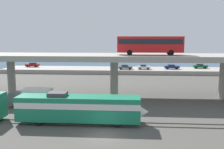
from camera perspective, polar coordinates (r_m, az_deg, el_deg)
The scene contains 14 objects.
ground_plane at distance 30.43m, azimuth -1.97°, elevation -13.51°, with size 260.00×260.00×0.00m, color #4C4944.
rail_strip_near at distance 33.47m, azimuth -1.36°, elevation -11.34°, with size 110.00×0.12×0.12m, color #59544C.
rail_strip_far at distance 34.82m, azimuth -1.13°, elevation -10.55°, with size 110.00×0.12×0.12m, color #59544C.
train_locomotive at distance 33.89m, azimuth -6.17°, elevation -7.36°, with size 17.32×3.04×4.18m.
highway_overpass at distance 48.36m, azimuth 0.50°, elevation 3.55°, with size 96.00×10.57×8.13m.
transit_bus_on_overpass at distance 47.71m, azimuth 8.52°, elevation 6.84°, with size 12.00×2.68×3.40m.
service_truck_west at distance 43.82m, azimuth -17.43°, elevation -4.85°, with size 6.80×2.46×3.04m.
pier_parking_lot at distance 83.84m, azimuth 2.01°, elevation 0.95°, with size 77.06×11.53×1.28m, color #9E998E.
parked_car_0 at distance 80.98m, azimuth 3.00°, elevation 1.69°, with size 4.48×1.83×1.50m.
parked_car_1 at distance 84.13m, azimuth 13.24°, elevation 1.73°, with size 4.69×1.89×1.50m.
parked_car_2 at distance 81.87m, azimuth 7.14°, elevation 1.71°, with size 4.04×2.00×1.50m.
parked_car_3 at distance 91.99m, azimuth -17.42°, elevation 2.11°, with size 4.55×1.84×1.50m.
parked_car_4 at distance 88.78m, azimuth 19.16°, elevation 1.82°, with size 4.48×1.92×1.50m.
harbor_water at distance 106.74m, azimuth 2.47°, elevation 2.17°, with size 140.00×36.00×0.01m, color navy.
Camera 1 is at (3.05, -28.10, 11.27)m, focal length 40.76 mm.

